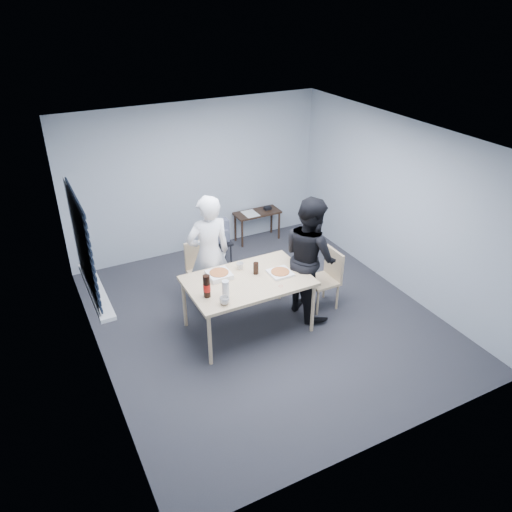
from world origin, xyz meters
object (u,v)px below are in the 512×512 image
chair_right (327,275)px  side_table (257,216)px  dining_table (248,283)px  mug_a (225,300)px  person_black (310,257)px  chair_far (201,266)px  backpack (220,232)px  person_white (209,255)px  mug_b (240,266)px  stool (221,248)px  soda_bottle (207,287)px

chair_right → side_table: size_ratio=1.06×
dining_table → mug_a: 0.64m
person_black → side_table: size_ratio=2.11×
dining_table → chair_far: chair_far is taller
chair_right → mug_a: chair_right is taller
dining_table → backpack: backpack is taller
person_black → side_table: 2.44m
person_black → backpack: bearing=18.9°
backpack → side_table: bearing=35.3°
chair_right → mug_a: bearing=-168.1°
dining_table → chair_far: bearing=103.4°
chair_far → backpack: (0.62, 0.69, 0.14)m
chair_right → chair_far: bearing=145.3°
chair_far → mug_a: (-0.25, -1.44, 0.32)m
mug_a → side_table: bearing=55.8°
chair_right → mug_a: 1.85m
chair_right → person_black: 0.49m
chair_right → person_white: size_ratio=0.50×
chair_far → mug_a: 1.50m
side_table → mug_b: size_ratio=8.40×
person_black → mug_a: (-1.46, -0.38, -0.05)m
person_white → person_black: bearing=149.9°
person_black → stool: bearing=18.8°
person_white → side_table: size_ratio=2.11×
mug_b → chair_right: bearing=-13.6°
stool → soda_bottle: 2.21m
chair_far → person_white: person_white is taller
chair_far → side_table: (1.62, 1.31, -0.03)m
side_table → backpack: 1.19m
person_white → dining_table: bearing=110.0°
soda_bottle → stool: bearing=62.3°
chair_far → person_white: (-0.00, -0.35, 0.37)m
mug_a → soda_bottle: size_ratio=0.41×
stool → person_black: bearing=-71.2°
mug_a → stool: bearing=68.0°
stool → mug_a: mug_a is taller
backpack → mug_a: (-0.87, -2.13, 0.18)m
side_table → mug_a: 3.34m
person_white → person_black: (1.22, -0.71, 0.00)m
person_black → person_white: bearing=59.9°
chair_far → person_white: 0.51m
person_black → soda_bottle: size_ratio=5.88×
person_white → side_table: (1.62, 1.67, -0.41)m
stool → soda_bottle: soda_bottle is taller
chair_far → mug_b: chair_far is taller
backpack → soda_bottle: 2.14m
person_black → side_table: bearing=-9.6°
dining_table → chair_right: 1.30m
dining_table → backpack: bearing=78.3°
stool → mug_b: mug_b is taller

